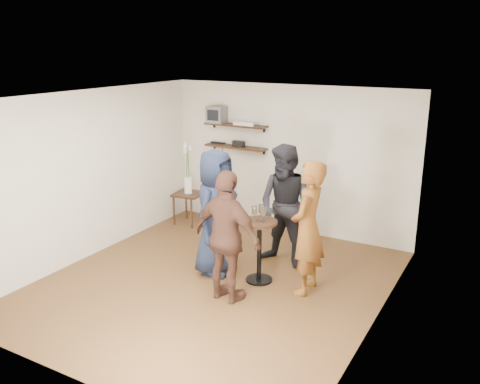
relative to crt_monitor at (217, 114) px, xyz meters
The scene contains 18 objects.
room 2.84m from the crt_monitor, 59.69° to the right, with size 4.58×5.08×2.68m.
shelf_upper 0.42m from the crt_monitor, ahead, with size 1.20×0.25×0.04m, color black.
shelf_lower 0.69m from the crt_monitor, ahead, with size 1.20×0.25×0.04m, color black.
crt_monitor is the anchor object (origin of this frame).
dvd_deck 0.62m from the crt_monitor, ahead, with size 0.40×0.24×0.06m, color silver.
radio 0.67m from the crt_monitor, ahead, with size 0.22×0.10×0.10m, color black.
power_strip 0.54m from the crt_monitor, 108.58° to the left, with size 0.30×0.05×0.03m, color black.
side_table 1.63m from the crt_monitor, 125.56° to the right, with size 0.56×0.56×0.60m.
vase_lilies 1.26m from the crt_monitor, 125.58° to the right, with size 0.20×0.20×1.00m.
drinks_table 3.11m from the crt_monitor, 46.21° to the right, with size 0.49×0.49×0.90m.
wine_glass_fl 2.90m from the crt_monitor, 47.72° to the right, with size 0.07×0.07×0.22m.
wine_glass_fr 2.99m from the crt_monitor, 45.63° to the right, with size 0.07×0.07×0.21m.
wine_glass_bl 2.86m from the crt_monitor, 45.38° to the right, with size 0.07×0.07×0.21m.
wine_glass_br 2.94m from the crt_monitor, 45.51° to the right, with size 0.07×0.07×0.20m.
person_plaid 3.43m from the crt_monitor, 36.88° to the right, with size 0.66×0.44×1.82m, color red.
person_dark 2.62m from the crt_monitor, 33.06° to the right, with size 0.90×0.70×1.86m, color black.
person_navy 2.59m from the crt_monitor, 59.02° to the right, with size 0.90×0.59×1.84m, color black.
person_brown 3.42m from the crt_monitor, 56.12° to the right, with size 1.03×0.43×1.75m, color #43271C.
Camera 1 is at (3.52, -5.50, 3.24)m, focal length 38.00 mm.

